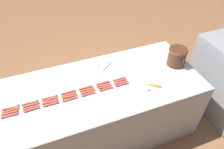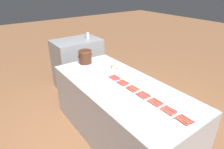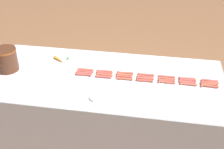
{
  "view_description": "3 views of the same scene",
  "coord_description": "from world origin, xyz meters",
  "px_view_note": "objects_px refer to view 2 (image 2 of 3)",
  "views": [
    {
      "loc": [
        1.56,
        -0.49,
        2.47
      ],
      "look_at": [
        -0.08,
        0.15,
        0.88
      ],
      "focal_mm": 33.97,
      "sensor_mm": 36.0,
      "label": 1
    },
    {
      "loc": [
        -1.42,
        -1.74,
        2.09
      ],
      "look_at": [
        0.01,
        0.22,
        0.91
      ],
      "focal_mm": 30.89,
      "sensor_mm": 36.0,
      "label": 2
    },
    {
      "loc": [
        -2.21,
        -0.44,
        2.36
      ],
      "look_at": [
        -0.01,
        -0.07,
        0.9
      ],
      "focal_mm": 47.3,
      "sensor_mm": 36.0,
      "label": 3
    }
  ],
  "objects_px": {
    "hot_dog_13": "(114,78)",
    "hot_dog_16": "(156,102)",
    "hot_dog_1": "(166,112)",
    "carrot": "(112,68)",
    "hot_dog_2": "(152,104)",
    "hot_dog_15": "(170,110)",
    "hot_dog_0": "(181,121)",
    "hot_dog_12": "(122,83)",
    "hot_dog_19": "(124,82)",
    "hot_dog_25": "(135,87)",
    "hot_dog_11": "(132,89)",
    "hot_dog_18": "(133,88)",
    "soda_can": "(88,35)",
    "hot_dog_23": "(158,101)",
    "hot_dog_10": "(142,95)",
    "hot_dog_9": "(154,103)",
    "hot_dog_4": "(130,90)",
    "hot_dog_6": "(112,78)",
    "hot_dog_7": "(183,120)",
    "hot_dog_20": "(116,77)",
    "hot_dog_24": "(146,94)",
    "hot_dog_26": "(125,82)",
    "hot_dog_17": "(144,94)",
    "serving_spoon": "(98,89)",
    "hot_dog_14": "(185,119)",
    "hot_dog_27": "(117,77)",
    "hot_dog_21": "(187,118)",
    "hot_dog_8": "(167,111)"
  },
  "relations": [
    {
      "from": "hot_dog_24",
      "to": "hot_dog_26",
      "type": "relative_size",
      "value": 1.0
    },
    {
      "from": "hot_dog_2",
      "to": "hot_dog_15",
      "type": "height_order",
      "value": "same"
    },
    {
      "from": "hot_dog_13",
      "to": "soda_can",
      "type": "distance_m",
      "value": 1.56
    },
    {
      "from": "hot_dog_9",
      "to": "hot_dog_11",
      "type": "bearing_deg",
      "value": 89.67
    },
    {
      "from": "hot_dog_17",
      "to": "serving_spoon",
      "type": "relative_size",
      "value": 0.68
    },
    {
      "from": "hot_dog_20",
      "to": "soda_can",
      "type": "height_order",
      "value": "soda_can"
    },
    {
      "from": "hot_dog_2",
      "to": "hot_dog_23",
      "type": "relative_size",
      "value": 1.0
    },
    {
      "from": "hot_dog_15",
      "to": "hot_dog_27",
      "type": "xyz_separation_m",
      "value": [
        0.03,
        0.95,
        0.0
      ]
    },
    {
      "from": "hot_dog_21",
      "to": "soda_can",
      "type": "xyz_separation_m",
      "value": [
        0.37,
        2.62,
        0.23
      ]
    },
    {
      "from": "hot_dog_12",
      "to": "hot_dog_20",
      "type": "relative_size",
      "value": 1.0
    },
    {
      "from": "hot_dog_11",
      "to": "hot_dog_13",
      "type": "relative_size",
      "value": 1.0
    },
    {
      "from": "hot_dog_6",
      "to": "hot_dog_9",
      "type": "distance_m",
      "value": 0.76
    },
    {
      "from": "hot_dog_10",
      "to": "hot_dog_13",
      "type": "height_order",
      "value": "same"
    },
    {
      "from": "hot_dog_0",
      "to": "hot_dog_19",
      "type": "xyz_separation_m",
      "value": [
        0.06,
        0.95,
        0.0
      ]
    },
    {
      "from": "hot_dog_24",
      "to": "hot_dog_11",
      "type": "bearing_deg",
      "value": 108.21
    },
    {
      "from": "hot_dog_7",
      "to": "hot_dog_11",
      "type": "relative_size",
      "value": 1.0
    },
    {
      "from": "hot_dog_13",
      "to": "hot_dog_14",
      "type": "height_order",
      "value": "same"
    },
    {
      "from": "soda_can",
      "to": "hot_dog_23",
      "type": "bearing_deg",
      "value": -99.43
    },
    {
      "from": "hot_dog_13",
      "to": "hot_dog_16",
      "type": "relative_size",
      "value": 1.0
    },
    {
      "from": "hot_dog_1",
      "to": "carrot",
      "type": "relative_size",
      "value": 1.0
    },
    {
      "from": "hot_dog_20",
      "to": "hot_dog_27",
      "type": "height_order",
      "value": "same"
    },
    {
      "from": "hot_dog_12",
      "to": "hot_dog_13",
      "type": "xyz_separation_m",
      "value": [
        0.0,
        0.2,
        0.0
      ]
    },
    {
      "from": "hot_dog_2",
      "to": "hot_dog_23",
      "type": "distance_m",
      "value": 0.1
    },
    {
      "from": "hot_dog_0",
      "to": "serving_spoon",
      "type": "height_order",
      "value": "hot_dog_0"
    },
    {
      "from": "hot_dog_9",
      "to": "hot_dog_23",
      "type": "relative_size",
      "value": 1.0
    },
    {
      "from": "hot_dog_0",
      "to": "hot_dog_13",
      "type": "height_order",
      "value": "same"
    },
    {
      "from": "hot_dog_4",
      "to": "hot_dog_20",
      "type": "xyz_separation_m",
      "value": [
        0.06,
        0.38,
        0.0
      ]
    },
    {
      "from": "hot_dog_1",
      "to": "hot_dog_6",
      "type": "bearing_deg",
      "value": 89.98
    },
    {
      "from": "hot_dog_0",
      "to": "hot_dog_19",
      "type": "bearing_deg",
      "value": 86.2
    },
    {
      "from": "hot_dog_4",
      "to": "hot_dog_7",
      "type": "distance_m",
      "value": 0.75
    },
    {
      "from": "hot_dog_1",
      "to": "hot_dog_2",
      "type": "xyz_separation_m",
      "value": [
        -0.0,
        0.19,
        0.0
      ]
    },
    {
      "from": "hot_dog_17",
      "to": "carrot",
      "type": "height_order",
      "value": "carrot"
    },
    {
      "from": "hot_dog_1",
      "to": "hot_dog_19",
      "type": "xyz_separation_m",
      "value": [
        0.06,
        0.77,
        0.0
      ]
    },
    {
      "from": "hot_dog_4",
      "to": "hot_dog_6",
      "type": "bearing_deg",
      "value": 89.57
    },
    {
      "from": "serving_spoon",
      "to": "hot_dog_12",
      "type": "bearing_deg",
      "value": -11.69
    },
    {
      "from": "hot_dog_2",
      "to": "carrot",
      "type": "bearing_deg",
      "value": 78.19
    },
    {
      "from": "hot_dog_12",
      "to": "carrot",
      "type": "bearing_deg",
      "value": 68.73
    },
    {
      "from": "hot_dog_20",
      "to": "hot_dog_17",
      "type": "bearing_deg",
      "value": -90.13
    },
    {
      "from": "hot_dog_12",
      "to": "hot_dog_17",
      "type": "distance_m",
      "value": 0.37
    },
    {
      "from": "hot_dog_27",
      "to": "hot_dog_8",
      "type": "bearing_deg",
      "value": -93.55
    },
    {
      "from": "hot_dog_11",
      "to": "hot_dog_18",
      "type": "bearing_deg",
      "value": 7.33
    },
    {
      "from": "hot_dog_19",
      "to": "hot_dog_25",
      "type": "height_order",
      "value": "same"
    },
    {
      "from": "hot_dog_10",
      "to": "hot_dog_9",
      "type": "bearing_deg",
      "value": -90.49
    },
    {
      "from": "hot_dog_23",
      "to": "hot_dog_7",
      "type": "bearing_deg",
      "value": -99.65
    },
    {
      "from": "hot_dog_19",
      "to": "hot_dog_15",
      "type": "bearing_deg",
      "value": -89.7
    },
    {
      "from": "hot_dog_1",
      "to": "hot_dog_25",
      "type": "relative_size",
      "value": 1.0
    },
    {
      "from": "hot_dog_0",
      "to": "hot_dog_12",
      "type": "xyz_separation_m",
      "value": [
        0.03,
        0.94,
        0.0
      ]
    },
    {
      "from": "hot_dog_0",
      "to": "hot_dog_12",
      "type": "distance_m",
      "value": 0.94
    },
    {
      "from": "hot_dog_13",
      "to": "hot_dog_6",
      "type": "bearing_deg",
      "value": 177.86
    },
    {
      "from": "hot_dog_14",
      "to": "hot_dog_21",
      "type": "bearing_deg",
      "value": -3.97
    }
  ]
}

